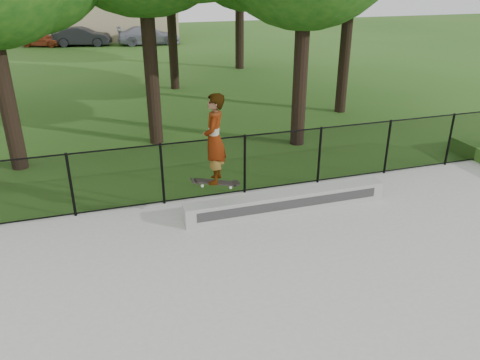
{
  "coord_description": "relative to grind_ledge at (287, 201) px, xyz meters",
  "views": [
    {
      "loc": [
        -3.3,
        -4.06,
        5.05
      ],
      "look_at": [
        -0.66,
        4.2,
        1.2
      ],
      "focal_mm": 35.0,
      "sensor_mm": 36.0,
      "label": 1
    }
  ],
  "objects": [
    {
      "name": "car_c",
      "position": [
        0.72,
        28.68,
        0.4
      ],
      "size": [
        4.42,
        2.15,
        1.36
      ],
      "primitive_type": "imported",
      "rotation": [
        0.0,
        0.0,
        1.51
      ],
      "color": "gray",
      "rests_on": "ground"
    },
    {
      "name": "car_a",
      "position": [
        -7.08,
        30.1,
        0.26
      ],
      "size": [
        3.38,
        2.41,
        1.08
      ],
      "primitive_type": "imported",
      "rotation": [
        0.0,
        0.0,
        1.16
      ],
      "color": "#94391B",
      "rests_on": "ground"
    },
    {
      "name": "chainlink_fence",
      "position": [
        -0.62,
        1.2,
        0.53
      ],
      "size": [
        16.06,
        0.06,
        1.5
      ],
      "color": "black",
      "rests_on": "concrete_slab"
    },
    {
      "name": "car_b",
      "position": [
        -4.13,
        29.43,
        0.4
      ],
      "size": [
        3.97,
        2.19,
        1.36
      ],
      "primitive_type": "imported",
      "rotation": [
        0.0,
        0.0,
        1.36
      ],
      "color": "black",
      "rests_on": "ground"
    },
    {
      "name": "distant_building",
      "position": [
        -2.62,
        33.3,
        1.89
      ],
      "size": [
        12.4,
        6.4,
        4.3
      ],
      "color": "tan",
      "rests_on": "ground"
    },
    {
      "name": "grind_ledge",
      "position": [
        0.0,
        0.0,
        0.0
      ],
      "size": [
        4.77,
        0.4,
        0.44
      ],
      "primitive_type": "cube",
      "color": "#989994",
      "rests_on": "concrete_slab"
    },
    {
      "name": "skater_airborne",
      "position": [
        -1.73,
        -0.21,
        1.72
      ],
      "size": [
        0.83,
        0.79,
        2.02
      ],
      "color": "black",
      "rests_on": "ground"
    }
  ]
}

